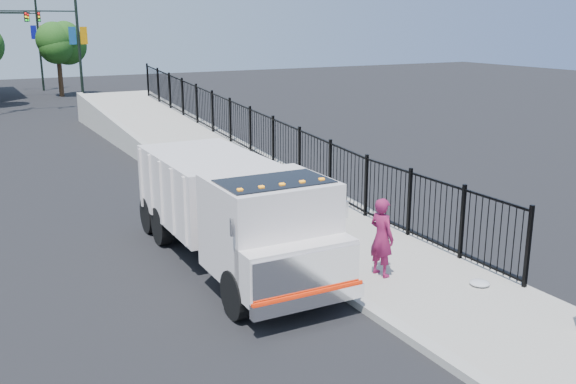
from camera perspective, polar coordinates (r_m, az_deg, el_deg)
name	(u,v)px	position (r m, az deg, el deg)	size (l,w,h in m)	color
ground	(337,291)	(14.25, 4.34, -8.73)	(120.00, 120.00, 0.00)	black
sidewalk	(468,305)	(13.91, 15.69, -9.61)	(3.55, 12.00, 0.12)	#9E998E
curb	(393,324)	(12.74, 9.29, -11.50)	(0.30, 12.00, 0.16)	#ADAAA3
ramp	(184,153)	(29.05, -9.24, 3.43)	(3.95, 24.00, 1.70)	#9E998E
iron_fence	(250,145)	(25.75, -3.36, 4.17)	(0.10, 28.00, 1.80)	black
truck	(233,207)	(15.16, -4.92, -1.33)	(2.58, 7.67, 2.62)	black
worker	(382,237)	(14.55, 8.33, -3.99)	(0.66, 0.43, 1.81)	maroon
debris	(480,283)	(14.75, 16.67, -7.75)	(0.44, 0.44, 0.11)	silver
light_pole_1	(74,43)	(44.33, -18.50, 12.49)	(3.78, 0.22, 8.00)	black
light_pole_3	(35,38)	(58.34, -21.58, 12.64)	(3.78, 0.22, 8.00)	black
tree_1	(57,45)	(53.34, -19.81, 12.22)	(2.68, 2.68, 5.34)	#382314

